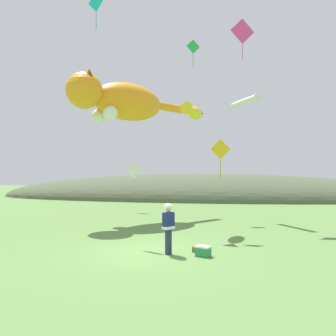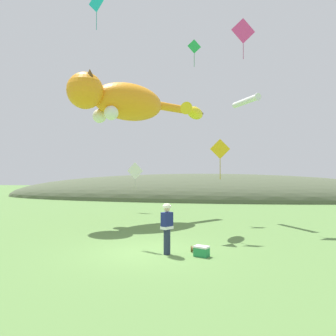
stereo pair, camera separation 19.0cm
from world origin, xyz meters
name	(u,v)px [view 2 (the right image)]	position (x,y,z in m)	size (l,w,h in m)	color
ground_plane	(149,252)	(0.00, 0.00, 0.00)	(120.00, 120.00, 0.00)	#5B8442
distant_hill_ridge	(202,198)	(0.00, 26.88, 0.00)	(49.16, 15.04, 5.63)	#4C563D
festival_attendant	(167,227)	(0.69, -0.19, 0.95)	(0.45, 0.49, 1.77)	#232D47
kite_spool	(193,249)	(1.57, 0.34, 0.11)	(0.16, 0.22, 0.22)	olive
picnic_cooler	(202,251)	(1.92, -0.28, 0.18)	(0.58, 0.49, 0.36)	#268C4C
kite_giant_cat	(120,101)	(-3.51, 7.33, 7.23)	(6.21, 7.21, 2.68)	orange
kite_fish_windsock	(194,112)	(1.19, 4.64, 5.90)	(1.07, 2.31, 0.69)	yellow
kite_tube_streamer	(246,101)	(3.99, 8.90, 7.28)	(1.63, 2.49, 0.44)	white
kite_diamond_teal	(97,2)	(-3.64, 3.91, 11.49)	(1.01, 0.42, 1.98)	#19BFBF
kite_diamond_green	(194,47)	(0.71, 10.11, 11.31)	(0.88, 0.39, 1.85)	green
kite_diamond_pink	(243,31)	(3.76, 7.48, 11.01)	(1.37, 0.56, 2.37)	#E53F8C
kite_diamond_gold	(220,150)	(2.50, 3.05, 3.90)	(0.88, 0.17, 1.79)	yellow
kite_diamond_white	(135,171)	(-3.91, 12.07, 3.02)	(1.27, 0.16, 2.18)	white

